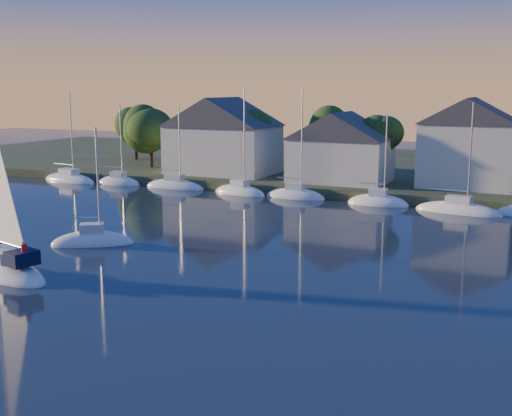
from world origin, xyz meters
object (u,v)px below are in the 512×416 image
Objects in this scene: clubhouse_centre at (341,146)px; drifting_sailboat_left at (93,243)px; clubhouse_west at (223,135)px; hero_sailboat at (4,266)px; clubhouse_east at (469,142)px.

drifting_sailboat_left is at bearing -105.04° from clubhouse_centre.
clubhouse_centre is 35.35m from drifting_sailboat_left.
drifting_sailboat_left is (-9.08, -33.79, -5.04)m from clubhouse_centre.
drifting_sailboat_left is (6.92, -34.79, -5.83)m from clubhouse_west.
hero_sailboat is 8.78m from drifting_sailboat_left.
drifting_sailboat_left is at bearing -74.71° from hero_sailboat.
clubhouse_west is 16.05m from clubhouse_centre.
hero_sailboat reaches higher than clubhouse_west.
clubhouse_centre is 43.75m from hero_sailboat.
clubhouse_west is at bearing -65.60° from hero_sailboat.
clubhouse_west is 1.30× the size of clubhouse_east.
clubhouse_east is at bearing -102.01° from hero_sailboat.
hero_sailboat reaches higher than clubhouse_centre.
clubhouse_west is 1.36× the size of drifting_sailboat_left.
clubhouse_centre is (16.00, -1.00, -0.80)m from clubhouse_west.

